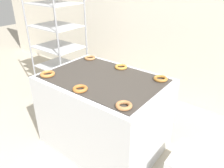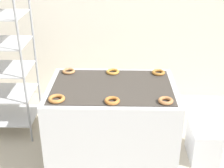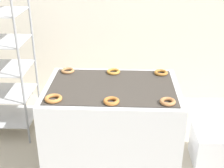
{
  "view_description": "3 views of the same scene",
  "coord_description": "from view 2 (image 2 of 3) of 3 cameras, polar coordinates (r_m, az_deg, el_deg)",
  "views": [
    {
      "loc": [
        1.28,
        -0.82,
        1.76
      ],
      "look_at": [
        0.0,
        0.84,
        0.7
      ],
      "focal_mm": 35.0,
      "sensor_mm": 36.0,
      "label": 1
    },
    {
      "loc": [
        0.07,
        -2.02,
        2.15
      ],
      "look_at": [
        0.0,
        0.69,
        0.85
      ],
      "focal_mm": 50.0,
      "sensor_mm": 36.0,
      "label": 2
    },
    {
      "loc": [
        0.11,
        -1.92,
        2.07
      ],
      "look_at": [
        0.0,
        0.69,
        0.85
      ],
      "focal_mm": 50.0,
      "sensor_mm": 36.0,
      "label": 3
    }
  ],
  "objects": [
    {
      "name": "donut_near_center",
      "position": [
        2.72,
        0.03,
        -3.07
      ],
      "size": [
        0.14,
        0.14,
        0.03
      ],
      "primitive_type": "torus",
      "color": "#B2682C",
      "rests_on": "fryer_machine"
    },
    {
      "name": "glaze_bin",
      "position": [
        3.47,
        16.33,
        -10.2
      ],
      "size": [
        0.29,
        0.4,
        0.35
      ],
      "color": "silver",
      "rests_on": "ground_plane"
    },
    {
      "name": "donut_far_left",
      "position": [
        3.34,
        -7.93,
        2.34
      ],
      "size": [
        0.14,
        0.14,
        0.03
      ],
      "primitive_type": "torus",
      "color": "#A77244",
      "rests_on": "fryer_machine"
    },
    {
      "name": "donut_far_right",
      "position": [
        3.31,
        8.48,
        2.11
      ],
      "size": [
        0.14,
        0.14,
        0.03
      ],
      "primitive_type": "torus",
      "color": "#A76C2C",
      "rests_on": "fryer_machine"
    },
    {
      "name": "donut_near_right",
      "position": [
        2.76,
        9.79,
        -3.02
      ],
      "size": [
        0.13,
        0.13,
        0.03
      ],
      "primitive_type": "torus",
      "color": "#A96E40",
      "rests_on": "fryer_machine"
    },
    {
      "name": "donut_far_center",
      "position": [
        3.29,
        0.11,
        2.26
      ],
      "size": [
        0.14,
        0.14,
        0.03
      ],
      "primitive_type": "torus",
      "color": "#BB8032",
      "rests_on": "fryer_machine"
    },
    {
      "name": "fryer_machine",
      "position": [
        3.22,
        0.01,
        -7.01
      ],
      "size": [
        1.25,
        0.88,
        0.83
      ],
      "color": "silver",
      "rests_on": "ground_plane"
    },
    {
      "name": "donut_near_left",
      "position": [
        2.79,
        -10.1,
        -2.67
      ],
      "size": [
        0.15,
        0.15,
        0.03
      ],
      "primitive_type": "torus",
      "color": "#B77236",
      "rests_on": "fryer_machine"
    }
  ]
}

